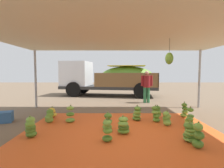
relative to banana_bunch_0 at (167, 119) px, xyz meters
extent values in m
plane|color=brown|center=(-1.42, 2.46, -0.22)|extent=(40.00, 40.00, 0.00)
cube|color=#E05B23|center=(-1.42, -0.54, -0.21)|extent=(5.40, 4.20, 0.01)
cylinder|color=#9EA0A5|center=(-5.22, 2.76, 1.12)|extent=(0.10, 0.10, 2.66)
cylinder|color=#9EA0A5|center=(2.38, 2.76, 1.12)|extent=(0.10, 0.10, 2.66)
cube|color=beige|center=(-1.42, -0.54, 2.48)|extent=(8.00, 7.00, 0.06)
cylinder|color=#4C422D|center=(0.06, 0.08, 2.24)|extent=(0.01, 0.01, 0.41)
ellipsoid|color=#60932D|center=(0.06, 0.08, 1.84)|extent=(0.24, 0.24, 0.36)
ellipsoid|color=#75A83D|center=(0.01, -0.02, -0.12)|extent=(0.34, 0.34, 0.18)
ellipsoid|color=#6B9E38|center=(0.00, 0.00, -0.05)|extent=(0.24, 0.24, 0.18)
ellipsoid|color=#518428|center=(-0.02, 0.00, 0.01)|extent=(0.23, 0.23, 0.18)
ellipsoid|color=#75A83D|center=(0.03, 0.01, 0.08)|extent=(0.27, 0.27, 0.18)
ellipsoid|color=#75A83D|center=(-0.02, 0.01, 0.14)|extent=(0.23, 0.23, 0.18)
cylinder|color=olive|center=(0.01, -0.01, 0.20)|extent=(0.04, 0.04, 0.12)
ellipsoid|color=#518428|center=(0.76, 0.12, -0.14)|extent=(0.33, 0.33, 0.12)
ellipsoid|color=#477523|center=(0.77, 0.11, 0.05)|extent=(0.23, 0.23, 0.12)
ellipsoid|color=#518428|center=(0.79, 0.15, 0.24)|extent=(0.23, 0.23, 0.12)
cylinder|color=olive|center=(0.78, 0.12, 0.30)|extent=(0.04, 0.04, 0.12)
ellipsoid|color=#60932D|center=(-0.12, 0.76, -0.12)|extent=(0.31, 0.31, 0.16)
ellipsoid|color=#75A83D|center=(-0.07, 0.74, -0.05)|extent=(0.23, 0.23, 0.16)
ellipsoid|color=#60932D|center=(-0.07, 0.72, 0.02)|extent=(0.25, 0.25, 0.16)
ellipsoid|color=#477523|center=(-0.08, 0.76, 0.10)|extent=(0.22, 0.22, 0.16)
ellipsoid|color=#477523|center=(-0.08, 0.76, 0.17)|extent=(0.26, 0.26, 0.16)
cylinder|color=olive|center=(-0.10, 0.74, 0.23)|extent=(0.04, 0.04, 0.12)
ellipsoid|color=#75A83D|center=(0.94, 0.99, -0.14)|extent=(0.34, 0.34, 0.14)
ellipsoid|color=#75A83D|center=(0.97, 0.96, -0.01)|extent=(0.31, 0.31, 0.14)
ellipsoid|color=#518428|center=(0.97, 0.97, 0.12)|extent=(0.25, 0.25, 0.14)
ellipsoid|color=#518428|center=(0.94, 0.96, 0.24)|extent=(0.27, 0.27, 0.14)
cylinder|color=olive|center=(0.95, 0.97, 0.30)|extent=(0.04, 0.04, 0.12)
ellipsoid|color=#6B9E38|center=(0.17, -1.23, -0.14)|extent=(0.47, 0.47, 0.13)
ellipsoid|color=#477523|center=(0.16, -1.21, -0.06)|extent=(0.45, 0.45, 0.13)
ellipsoid|color=#75A83D|center=(0.17, -1.24, 0.01)|extent=(0.39, 0.39, 0.13)
ellipsoid|color=#6B9E38|center=(0.17, -1.25, 0.09)|extent=(0.29, 0.29, 0.13)
ellipsoid|color=#477523|center=(0.14, -1.23, 0.17)|extent=(0.35, 0.35, 0.13)
cylinder|color=olive|center=(0.15, -1.22, 0.23)|extent=(0.04, 0.04, 0.12)
ellipsoid|color=#477523|center=(-3.71, -0.95, -0.12)|extent=(0.33, 0.33, 0.16)
ellipsoid|color=#477523|center=(-3.73, -0.94, -0.03)|extent=(0.35, 0.35, 0.16)
ellipsoid|color=#477523|center=(-3.71, -0.96, 0.05)|extent=(0.28, 0.28, 0.16)
ellipsoid|color=#60932D|center=(-3.72, -0.98, 0.14)|extent=(0.31, 0.31, 0.16)
ellipsoid|color=#75A83D|center=(-3.72, -0.93, 0.23)|extent=(0.24, 0.24, 0.16)
cylinder|color=olive|center=(-3.72, -0.96, 0.29)|extent=(0.04, 0.04, 0.12)
ellipsoid|color=#60932D|center=(-0.22, 0.37, -0.14)|extent=(0.33, 0.33, 0.14)
ellipsoid|color=#60932D|center=(-0.23, 0.38, -0.01)|extent=(0.32, 0.32, 0.14)
ellipsoid|color=#75A83D|center=(-0.28, 0.37, 0.12)|extent=(0.29, 0.29, 0.14)
ellipsoid|color=#518428|center=(-0.28, 0.40, 0.24)|extent=(0.22, 0.22, 0.14)
cylinder|color=olive|center=(-0.25, 0.39, 0.30)|extent=(0.04, 0.04, 0.12)
ellipsoid|color=#996628|center=(-3.84, 0.83, -0.13)|extent=(0.42, 0.42, 0.14)
ellipsoid|color=gold|center=(-3.79, 0.83, -0.08)|extent=(0.40, 0.40, 0.14)
ellipsoid|color=#996628|center=(-3.82, 0.86, -0.02)|extent=(0.38, 0.38, 0.14)
ellipsoid|color=gold|center=(-3.84, 0.86, 0.04)|extent=(0.33, 0.33, 0.14)
ellipsoid|color=gold|center=(-3.84, 0.83, 0.09)|extent=(0.26, 0.26, 0.14)
cylinder|color=olive|center=(-3.81, 0.86, 0.15)|extent=(0.04, 0.04, 0.12)
ellipsoid|color=#60932D|center=(-1.82, -0.40, -0.13)|extent=(0.37, 0.37, 0.16)
ellipsoid|color=#6B9E38|center=(-1.80, -0.41, 0.04)|extent=(0.35, 0.35, 0.16)
ellipsoid|color=#477523|center=(-1.79, -0.44, 0.21)|extent=(0.28, 0.28, 0.16)
cylinder|color=olive|center=(-1.80, -0.42, 0.27)|extent=(0.04, 0.04, 0.12)
ellipsoid|color=#477523|center=(0.17, -1.56, -0.12)|extent=(0.31, 0.31, 0.18)
ellipsoid|color=#477523|center=(0.19, -1.56, 0.07)|extent=(0.30, 0.30, 0.18)
ellipsoid|color=#6B9E38|center=(0.16, -1.56, 0.25)|extent=(0.20, 0.20, 0.18)
cylinder|color=olive|center=(0.17, -1.56, 0.31)|extent=(0.04, 0.04, 0.12)
ellipsoid|color=#60932D|center=(-1.37, -0.68, -0.13)|extent=(0.34, 0.34, 0.15)
ellipsoid|color=#477523|center=(-1.37, -0.68, -0.03)|extent=(0.37, 0.37, 0.15)
ellipsoid|color=#75A83D|center=(-1.39, -0.72, 0.07)|extent=(0.38, 0.38, 0.15)
ellipsoid|color=#75A83D|center=(-1.38, -0.66, 0.17)|extent=(0.37, 0.37, 0.15)
cylinder|color=olive|center=(-1.39, -0.69, 0.23)|extent=(0.04, 0.04, 0.12)
ellipsoid|color=#6B9E38|center=(0.56, -0.31, -0.14)|extent=(0.35, 0.35, 0.13)
ellipsoid|color=#60932D|center=(0.52, -0.31, -0.09)|extent=(0.34, 0.34, 0.13)
ellipsoid|color=#75A83D|center=(0.53, -0.33, -0.03)|extent=(0.30, 0.30, 0.13)
ellipsoid|color=#60932D|center=(0.54, -0.30, 0.02)|extent=(0.23, 0.23, 0.13)
ellipsoid|color=#518428|center=(0.55, -0.33, 0.08)|extent=(0.28, 0.28, 0.13)
cylinder|color=olive|center=(0.55, -0.31, 0.14)|extent=(0.04, 0.04, 0.12)
ellipsoid|color=#477523|center=(-1.79, -1.21, -0.14)|extent=(0.33, 0.33, 0.14)
ellipsoid|color=#60932D|center=(-1.78, -1.20, 0.05)|extent=(0.31, 0.31, 0.14)
ellipsoid|color=#6B9E38|center=(-1.80, -1.20, 0.23)|extent=(0.25, 0.25, 0.14)
cylinder|color=olive|center=(-1.80, -1.19, 0.29)|extent=(0.04, 0.04, 0.12)
ellipsoid|color=#6B9E38|center=(-3.05, 0.34, -0.14)|extent=(0.39, 0.39, 0.13)
ellipsoid|color=#518428|center=(-3.04, 0.34, 0.06)|extent=(0.34, 0.34, 0.13)
ellipsoid|color=#75A83D|center=(-3.04, 0.33, 0.26)|extent=(0.29, 0.29, 0.13)
cylinder|color=olive|center=(-3.02, 0.33, 0.32)|extent=(0.04, 0.04, 0.12)
ellipsoid|color=#518428|center=(-0.85, 0.55, -0.14)|extent=(0.40, 0.40, 0.14)
ellipsoid|color=#75A83D|center=(-0.84, 0.54, -0.02)|extent=(0.35, 0.35, 0.14)
ellipsoid|color=#6B9E38|center=(-0.83, 0.51, 0.09)|extent=(0.36, 0.36, 0.14)
ellipsoid|color=#518428|center=(-0.82, 0.51, 0.21)|extent=(0.33, 0.33, 0.14)
cylinder|color=olive|center=(-0.83, 0.53, 0.27)|extent=(0.04, 0.04, 0.12)
ellipsoid|color=#6B9E38|center=(-3.71, 0.30, -0.12)|extent=(0.34, 0.34, 0.17)
ellipsoid|color=#6B9E38|center=(-3.72, 0.28, -0.03)|extent=(0.34, 0.34, 0.17)
ellipsoid|color=#60932D|center=(-3.69, 0.30, 0.05)|extent=(0.24, 0.24, 0.17)
ellipsoid|color=#518428|center=(-3.70, 0.32, 0.14)|extent=(0.22, 0.22, 0.17)
cylinder|color=olive|center=(-3.71, 0.30, 0.20)|extent=(0.04, 0.04, 0.12)
cube|color=#2D2D2D|center=(-1.89, 6.85, 0.38)|extent=(6.83, 3.19, 0.20)
cube|color=silver|center=(-4.23, 7.20, 1.33)|extent=(2.13, 2.31, 1.70)
cube|color=#232D38|center=(-5.15, 7.34, 1.67)|extent=(0.29, 1.77, 0.75)
cube|color=brown|center=(-0.81, 5.60, 0.93)|extent=(4.04, 0.69, 0.90)
cube|color=brown|center=(-0.49, 7.73, 0.93)|extent=(4.04, 0.69, 0.90)
cube|color=brown|center=(1.32, 6.36, 0.93)|extent=(0.41, 2.22, 0.90)
ellipsoid|color=#60932D|center=(-0.65, 6.66, 1.16)|extent=(3.83, 2.39, 1.35)
cube|color=yellow|center=(-0.65, 6.66, 1.86)|extent=(2.67, 2.04, 0.04)
cylinder|color=black|center=(-4.25, 6.17, 0.28)|extent=(1.03, 0.43, 1.00)
cylinder|color=black|center=(-3.94, 8.18, 0.28)|extent=(1.03, 0.43, 1.00)
cylinder|color=black|center=(0.17, 5.51, 0.28)|extent=(1.03, 0.43, 1.00)
cylinder|color=black|center=(0.47, 7.52, 0.28)|extent=(1.03, 0.43, 1.00)
cylinder|color=#337A4C|center=(0.09, 3.98, 0.20)|extent=(0.16, 0.16, 0.84)
cylinder|color=#337A4C|center=(0.28, 3.98, 0.20)|extent=(0.16, 0.16, 0.84)
cylinder|color=maroon|center=(0.19, 3.98, 0.94)|extent=(0.38, 0.38, 0.63)
cylinder|color=maroon|center=(-0.07, 3.98, 0.97)|extent=(0.12, 0.12, 0.56)
cylinder|color=maroon|center=(0.44, 3.98, 0.97)|extent=(0.12, 0.12, 0.56)
sphere|color=tan|center=(0.19, 3.98, 1.39)|extent=(0.23, 0.23, 0.23)
cube|color=#335B8E|center=(-5.18, 0.38, -0.04)|extent=(0.51, 0.53, 0.34)
camera|label=1|loc=(-1.68, -5.13, 1.42)|focal=27.33mm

